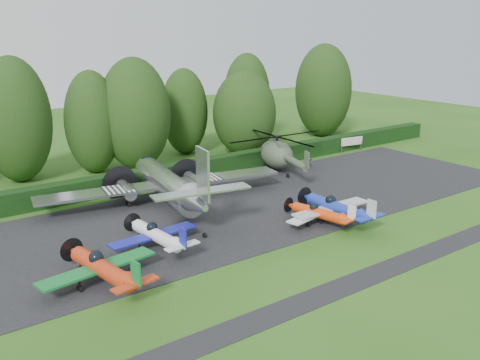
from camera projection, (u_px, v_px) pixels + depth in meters
ground at (270, 259)px, 38.20m from camera, size 160.00×160.00×0.00m
apron at (197, 219)px, 45.96m from camera, size 70.00×18.00×0.01m
taxiway_verge at (331, 292)px, 33.54m from camera, size 70.00×2.00×0.00m
hedgerow at (140, 189)px, 54.49m from camera, size 90.00×1.60×2.00m
transport_plane at (169, 184)px, 48.79m from camera, size 23.29×17.86×7.46m
light_plane_red at (102, 268)px, 33.97m from camera, size 7.95×8.36×3.06m
light_plane_white at (156, 235)px, 39.61m from camera, size 7.05×7.42×2.71m
light_plane_orange at (319, 213)px, 44.54m from camera, size 6.32×6.65×2.43m
light_plane_blue at (336, 207)px, 45.16m from camera, size 7.80×8.20×3.00m
helicopter at (277, 152)px, 60.71m from camera, size 12.58×14.73×4.05m
sign_board at (352, 142)px, 70.02m from camera, size 3.39×0.13×1.90m
tree_1 at (323, 91)px, 78.34m from camera, size 8.23×8.23×13.51m
tree_2 at (185, 112)px, 67.81m from camera, size 5.91×5.91×10.92m
tree_4 at (247, 97)px, 75.59m from camera, size 6.64×6.64×12.34m
tree_5 at (92, 122)px, 58.96m from camera, size 6.03×6.03×11.45m
tree_6 at (15, 120)px, 55.35m from camera, size 7.31×7.31×13.18m
tree_7 at (328, 94)px, 82.07m from camera, size 6.23×6.23×11.58m
tree_8 at (135, 114)px, 60.28m from camera, size 7.99×7.99×12.74m
tree_9 at (244, 114)px, 67.18m from camera, size 7.98×7.98×10.64m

